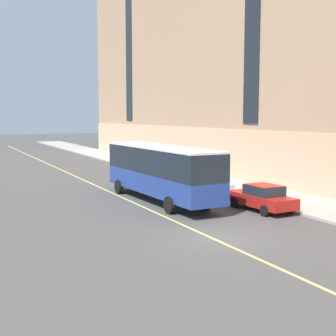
# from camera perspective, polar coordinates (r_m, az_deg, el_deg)

# --- Properties ---
(ground_plane) EXTENTS (260.00, 260.00, 0.00)m
(ground_plane) POSITION_cam_1_polar(r_m,az_deg,el_deg) (21.87, 6.11, -8.41)
(ground_plane) COLOR #4C4947
(sidewalk) EXTENTS (4.93, 160.00, 0.15)m
(sidewalk) POSITION_cam_1_polar(r_m,az_deg,el_deg) (29.71, 18.19, -4.60)
(sidewalk) COLOR #ADA89E
(sidewalk) RESTS_ON ground
(city_bus) EXTENTS (3.05, 12.18, 3.62)m
(city_bus) POSITION_cam_1_polar(r_m,az_deg,el_deg) (30.24, -0.95, -0.20)
(city_bus) COLOR navy
(city_bus) RESTS_ON ground
(parked_car_red_0) EXTENTS (2.11, 4.62, 1.56)m
(parked_car_red_0) POSITION_cam_1_polar(r_m,az_deg,el_deg) (28.12, 11.38, -3.55)
(parked_car_red_0) COLOR #B21E19
(parked_car_red_0) RESTS_ON ground
(parked_car_white_1) EXTENTS (2.02, 4.65, 1.56)m
(parked_car_white_1) POSITION_cam_1_polar(r_m,az_deg,el_deg) (33.18, 4.85, -1.94)
(parked_car_white_1) COLOR silver
(parked_car_white_1) RESTS_ON ground
(parked_car_black_4) EXTENTS (1.95, 4.29, 1.56)m
(parked_car_black_4) POSITION_cam_1_polar(r_m,az_deg,el_deg) (46.93, -4.58, 0.50)
(parked_car_black_4) COLOR black
(parked_car_black_4) RESTS_ON ground
(lane_centerline) EXTENTS (0.16, 140.00, 0.01)m
(lane_centerline) POSITION_cam_1_polar(r_m,az_deg,el_deg) (24.25, 1.71, -6.89)
(lane_centerline) COLOR #E0D66B
(lane_centerline) RESTS_ON ground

